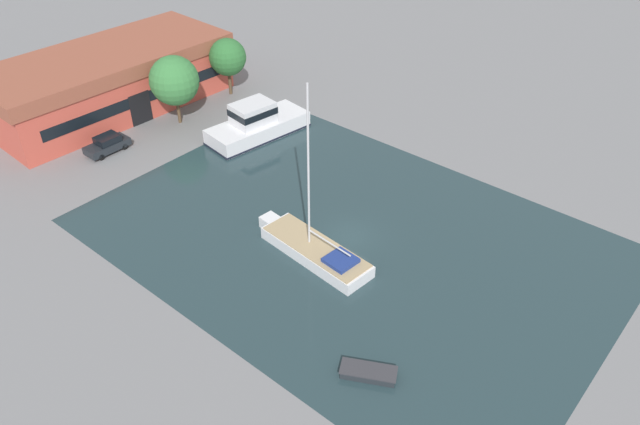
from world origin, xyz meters
The scene contains 9 objects.
ground_plane centered at (0.00, 0.00, 0.00)m, with size 440.00×440.00×0.00m, color slate.
water_canal centered at (0.00, 0.00, 0.00)m, with size 27.95×39.76×0.01m, color #23383D.
warehouse_building centered at (1.48, 33.44, 3.14)m, with size 25.84×12.02×6.20m.
quay_tree_near_building centered at (3.85, 25.27, 4.63)m, with size 4.96×4.96×7.11m.
quay_tree_by_water centered at (11.96, 26.32, 4.31)m, with size 4.05×4.05×6.35m.
parked_car centered at (-4.45, 25.78, 0.82)m, with size 4.19×1.90×1.63m.
sailboat_moored centered at (-3.48, 0.58, 0.63)m, with size 3.69×10.68×13.85m.
motor_cruiser centered at (7.01, 17.17, 1.30)m, with size 10.87×5.44×3.63m.
small_dinghy centered at (-9.96, -9.33, 0.28)m, with size 2.79×3.66×0.54m.
Camera 1 is at (-30.83, -23.21, 30.26)m, focal length 35.00 mm.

